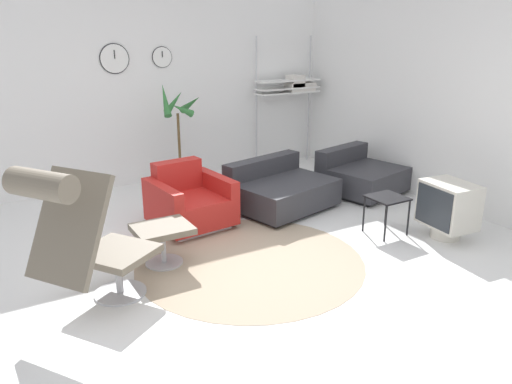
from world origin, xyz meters
The scene contains 13 objects.
ground_plane centered at (0.00, 0.00, 0.00)m, with size 12.00×12.00×0.00m, color white.
wall_back centered at (0.00, 3.00, 1.40)m, with size 12.00×0.09×2.80m.
wall_right centered at (3.00, 0.00, 1.40)m, with size 0.06×12.00×2.80m.
round_rug centered at (0.02, -0.10, 0.00)m, with size 2.21×2.21×0.01m.
lounge_chair centered at (-1.54, -0.28, 0.74)m, with size 1.15×1.02×1.26m.
ottoman centered at (-0.72, 0.29, 0.30)m, with size 0.53×0.45×0.39m.
armchair_red centered at (-0.11, 1.07, 0.27)m, with size 0.89×0.88×0.71m.
couch_low centered at (1.10, 1.03, 0.22)m, with size 1.37×1.18×0.59m.
couch_second centered at (2.39, 1.01, 0.22)m, with size 1.14×1.12×0.59m.
side_table centered at (1.66, -0.23, 0.37)m, with size 0.38×0.38×0.42m.
crt_television centered at (2.13, -0.65, 0.35)m, with size 0.47×0.59×0.62m.
potted_plant centered at (0.32, 2.38, 0.51)m, with size 0.54×0.48×1.48m.
shelf_unit centered at (2.41, 2.73, 1.27)m, with size 1.07×0.28×2.05m.
Camera 1 is at (-2.15, -3.93, 2.17)m, focal length 35.00 mm.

